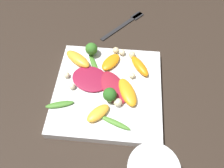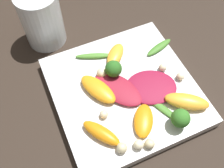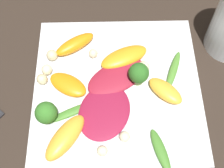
% 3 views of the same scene
% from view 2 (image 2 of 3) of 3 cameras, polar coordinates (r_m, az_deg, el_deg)
% --- Properties ---
extents(ground_plane, '(2.40, 2.40, 0.00)m').
position_cam_2_polar(ground_plane, '(0.48, 2.59, -2.29)').
color(ground_plane, '#2D231C').
extents(plate, '(0.24, 0.24, 0.02)m').
position_cam_2_polar(plate, '(0.47, 2.64, -1.61)').
color(plate, white).
rests_on(plate, ground_plane).
extents(drinking_glass, '(0.08, 0.08, 0.11)m').
position_cam_2_polar(drinking_glass, '(0.54, -15.06, 13.58)').
color(drinking_glass, white).
rests_on(drinking_glass, ground_plane).
extents(radicchio_leaf_0, '(0.09, 0.11, 0.01)m').
position_cam_2_polar(radicchio_leaf_0, '(0.45, 1.47, -1.32)').
color(radicchio_leaf_0, maroon).
rests_on(radicchio_leaf_0, plate).
extents(radicchio_leaf_1, '(0.11, 0.10, 0.01)m').
position_cam_2_polar(radicchio_leaf_1, '(0.46, 8.54, -0.63)').
color(radicchio_leaf_1, maroon).
rests_on(radicchio_leaf_1, plate).
extents(orange_segment_0, '(0.06, 0.08, 0.02)m').
position_cam_2_polar(orange_segment_0, '(0.45, -3.06, -1.13)').
color(orange_segment_0, orange).
rests_on(orange_segment_0, plate).
extents(orange_segment_1, '(0.06, 0.07, 0.01)m').
position_cam_2_polar(orange_segment_1, '(0.43, 6.87, -7.93)').
color(orange_segment_1, orange).
rests_on(orange_segment_1, plate).
extents(orange_segment_2, '(0.06, 0.06, 0.02)m').
position_cam_2_polar(orange_segment_2, '(0.49, 0.74, 6.37)').
color(orange_segment_2, '#FCAD33').
rests_on(orange_segment_2, plate).
extents(orange_segment_3, '(0.08, 0.07, 0.02)m').
position_cam_2_polar(orange_segment_3, '(0.45, 15.97, -3.67)').
color(orange_segment_3, '#FCAD33').
rests_on(orange_segment_3, plate).
extents(orange_segment_4, '(0.06, 0.07, 0.02)m').
position_cam_2_polar(orange_segment_4, '(0.41, -2.37, -10.62)').
color(orange_segment_4, orange).
rests_on(orange_segment_4, plate).
extents(broccoli_floret_0, '(0.03, 0.03, 0.04)m').
position_cam_2_polar(broccoli_floret_0, '(0.42, 14.69, -7.26)').
color(broccoli_floret_0, '#7A9E51').
rests_on(broccoli_floret_0, plate).
extents(broccoli_floret_1, '(0.03, 0.03, 0.04)m').
position_cam_2_polar(broccoli_floret_1, '(0.46, 0.32, 3.20)').
color(broccoli_floret_1, '#7A9E51').
rests_on(broccoli_floret_1, plate).
extents(arugula_sprig_0, '(0.07, 0.04, 0.01)m').
position_cam_2_polar(arugula_sprig_0, '(0.50, -3.90, 6.12)').
color(arugula_sprig_0, '#518E33').
rests_on(arugula_sprig_0, plate).
extents(arugula_sprig_1, '(0.04, 0.08, 0.01)m').
position_cam_2_polar(arugula_sprig_1, '(0.45, 11.01, -5.28)').
color(arugula_sprig_1, '#47842D').
rests_on(arugula_sprig_1, plate).
extents(arugula_sprig_2, '(0.06, 0.03, 0.01)m').
position_cam_2_polar(arugula_sprig_2, '(0.52, 10.21, 7.88)').
color(arugula_sprig_2, '#47842D').
rests_on(arugula_sprig_2, plate).
extents(macadamia_nut_0, '(0.01, 0.01, 0.01)m').
position_cam_2_polar(macadamia_nut_0, '(0.43, -1.77, -6.61)').
color(macadamia_nut_0, beige).
rests_on(macadamia_nut_0, plate).
extents(macadamia_nut_1, '(0.02, 0.02, 0.02)m').
position_cam_2_polar(macadamia_nut_1, '(0.41, 2.18, -13.72)').
color(macadamia_nut_1, beige).
rests_on(macadamia_nut_1, plate).
extents(macadamia_nut_2, '(0.02, 0.02, 0.02)m').
position_cam_2_polar(macadamia_nut_2, '(0.41, 5.83, -12.98)').
color(macadamia_nut_2, beige).
rests_on(macadamia_nut_2, plate).
extents(macadamia_nut_3, '(0.01, 0.01, 0.01)m').
position_cam_2_polar(macadamia_nut_3, '(0.49, 11.00, 3.57)').
color(macadamia_nut_3, beige).
rests_on(macadamia_nut_3, plate).
extents(macadamia_nut_4, '(0.02, 0.02, 0.02)m').
position_cam_2_polar(macadamia_nut_4, '(0.47, -2.23, 2.43)').
color(macadamia_nut_4, beige).
rests_on(macadamia_nut_4, plate).
extents(macadamia_nut_5, '(0.01, 0.01, 0.01)m').
position_cam_2_polar(macadamia_nut_5, '(0.48, 14.65, 1.62)').
color(macadamia_nut_5, beige).
rests_on(macadamia_nut_5, plate).
extents(macadamia_nut_6, '(0.02, 0.02, 0.02)m').
position_cam_2_polar(macadamia_nut_6, '(0.41, 8.22, -12.74)').
color(macadamia_nut_6, beige).
rests_on(macadamia_nut_6, plate).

